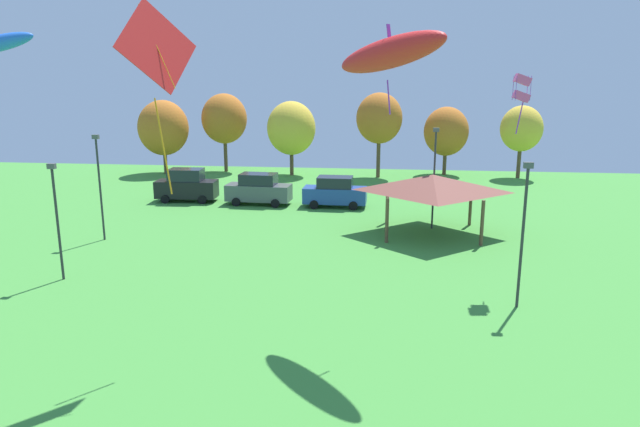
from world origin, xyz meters
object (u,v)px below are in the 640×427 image
Objects in this scene: kite_flying_5 at (157,52)px; treeline_tree_2 at (291,128)px; light_post_1 at (434,173)px; park_pavilion at (432,183)px; treeline_tree_4 at (446,131)px; parked_car_third_from_left at (335,192)px; treeline_tree_0 at (163,128)px; light_post_3 at (100,181)px; treeline_tree_5 at (521,129)px; treeline_tree_1 at (224,119)px; light_post_2 at (523,227)px; kite_flying_3 at (522,88)px; kite_flying_4 at (390,53)px; parked_car_leftmost at (187,185)px; light_post_0 at (57,214)px; treeline_tree_3 at (379,118)px; parked_car_second_from_left at (259,189)px.

treeline_tree_2 is (-1.99, 36.60, -5.38)m from kite_flying_5.
park_pavilion is at bearing -98.46° from light_post_1.
kite_flying_5 is 0.90× the size of park_pavilion.
parked_car_third_from_left is at bearing -120.44° from treeline_tree_4.
light_post_3 is at bearing -76.76° from treeline_tree_0.
light_post_1 is 22.26m from treeline_tree_5.
light_post_1 is 0.81× the size of treeline_tree_1.
kite_flying_5 reaches higher than treeline_tree_0.
light_post_3 is at bearing 160.67° from light_post_2.
treeline_tree_4 is (2.90, 22.51, 1.12)m from park_pavilion.
treeline_tree_2 reaches higher than parked_car_third_from_left.
kite_flying_3 is 22.96m from light_post_3.
kite_flying_4 is 39.26m from treeline_tree_1.
light_post_3 is (-9.05, 12.64, -6.48)m from kite_flying_5.
light_post_1 is 0.88× the size of treeline_tree_2.
kite_flying_4 is at bearing -56.90° from parked_car_leftmost.
kite_flying_4 reaches higher than kite_flying_3.
light_post_0 is 0.83× the size of treeline_tree_4.
treeline_tree_4 is (9.32, 15.86, 3.09)m from parked_car_third_from_left.
light_post_0 is 32.25m from treeline_tree_1.
kite_flying_5 reaches higher than treeline_tree_5.
kite_flying_3 is 0.39× the size of treeline_tree_5.
treeline_tree_3 reaches higher than park_pavilion.
treeline_tree_3 is at bearing 39.03° from parked_car_leftmost.
park_pavilion is 28.99m from treeline_tree_1.
kite_flying_4 is 0.54× the size of treeline_tree_3.
treeline_tree_1 is 7.22m from treeline_tree_2.
kite_flying_3 is at bearing -76.68° from treeline_tree_3.
parked_car_third_from_left is 14.45m from treeline_tree_3.
treeline_tree_0 is (-24.51, 19.95, 1.40)m from park_pavilion.
parked_car_leftmost is 11.22m from light_post_3.
light_post_1 is at bearing -57.76° from treeline_tree_2.
treeline_tree_2 is at bearing 120.36° from park_pavilion.
parked_car_second_from_left is at bearing -46.68° from treeline_tree_0.
treeline_tree_1 reaches higher than parked_car_second_from_left.
kite_flying_5 reaches higher than light_post_0.
light_post_1 is at bearing -97.28° from treeline_tree_4.
kite_flying_3 is 0.61× the size of kite_flying_4.
light_post_2 is at bearing -2.69° from light_post_0.
light_post_3 reaches higher than parked_car_second_from_left.
light_post_0 is (-5.47, -17.12, 1.96)m from parked_car_second_from_left.
parked_car_second_from_left is 16.41m from treeline_tree_3.
parked_car_third_from_left is 20.22m from light_post_2.
parked_car_second_from_left is at bearing 114.71° from kite_flying_4.
treeline_tree_2 is at bearing 92.07° from parked_car_second_from_left.
treeline_tree_1 reaches higher than treeline_tree_4.
parked_car_third_from_left is 0.58× the size of treeline_tree_3.
treeline_tree_3 is 1.17× the size of treeline_tree_5.
parked_car_third_from_left is at bearing 140.30° from light_post_1.
light_post_1 is at bearing 81.54° from park_pavilion.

